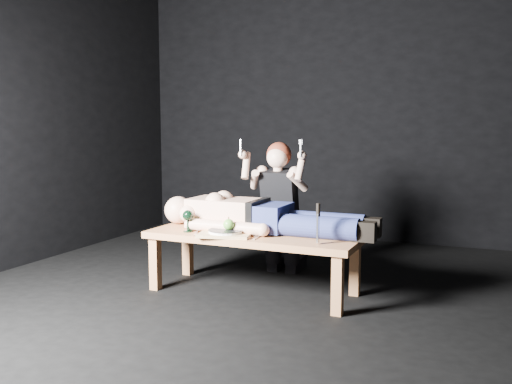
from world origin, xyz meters
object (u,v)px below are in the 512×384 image
(serving_tray, at_px, (226,234))
(carving_knife, at_px, (318,224))
(table, at_px, (253,263))
(kneeling_woman, at_px, (282,206))
(lying_man, at_px, (265,213))
(goblet, at_px, (188,221))

(serving_tray, distance_m, carving_knife, 0.71)
(table, relative_size, carving_knife, 5.71)
(table, distance_m, kneeling_woman, 0.70)
(table, distance_m, lying_man, 0.38)
(table, height_order, carving_knife, carving_knife)
(kneeling_woman, xyz_separation_m, carving_knife, (0.54, -0.80, 0.02))
(serving_tray, bearing_deg, table, 49.44)
(lying_man, xyz_separation_m, carving_knife, (0.49, -0.29, -0.00))
(lying_man, distance_m, serving_tray, 0.36)
(carving_knife, bearing_deg, kneeling_woman, 125.59)
(goblet, height_order, carving_knife, carving_knife)
(goblet, bearing_deg, lying_man, 24.74)
(serving_tray, xyz_separation_m, carving_knife, (0.69, -0.02, 0.13))
(table, height_order, goblet, goblet)
(lying_man, xyz_separation_m, serving_tray, (-0.20, -0.27, -0.13))
(serving_tray, height_order, goblet, goblet)
(carving_knife, bearing_deg, table, 161.88)
(serving_tray, distance_m, goblet, 0.33)
(table, xyz_separation_m, lying_man, (0.05, 0.10, 0.37))
(lying_man, distance_m, kneeling_woman, 0.51)
(kneeling_woman, distance_m, goblet, 0.89)
(serving_tray, bearing_deg, lying_man, 53.53)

